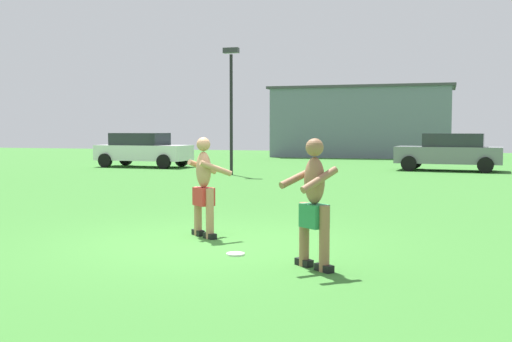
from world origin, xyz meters
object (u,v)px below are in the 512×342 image
at_px(player_near, 204,185).
at_px(player_in_green, 314,201).
at_px(car_gray_mid_lot, 450,151).
at_px(lamp_post, 231,96).
at_px(car_white_near_post, 143,149).
at_px(frisbee, 235,254).

relative_size(player_near, player_in_green, 0.99).
bearing_deg(car_gray_mid_lot, player_near, -102.29).
bearing_deg(lamp_post, player_near, -72.50).
xyz_separation_m(player_in_green, car_white_near_post, (-11.90, 18.33, -0.03)).
height_order(player_near, frisbee, player_near).
relative_size(frisbee, lamp_post, 0.05).
bearing_deg(player_near, car_gray_mid_lot, 77.71).
bearing_deg(frisbee, player_in_green, -23.23).
bearing_deg(player_near, lamp_post, 107.50).
xyz_separation_m(player_near, car_white_near_post, (-9.72, 16.58, -0.02)).
relative_size(player_in_green, car_gray_mid_lot, 0.37).
bearing_deg(lamp_post, frisbee, -70.44).
distance_m(player_near, player_in_green, 2.79).
distance_m(player_near, lamp_post, 13.91).
bearing_deg(lamp_post, car_white_near_post, 148.08).
relative_size(car_white_near_post, car_gray_mid_lot, 0.98).
distance_m(frisbee, car_white_near_post, 20.78).
xyz_separation_m(car_gray_mid_lot, lamp_post, (-8.05, -4.89, 2.22)).
height_order(frisbee, car_white_near_post, car_white_near_post).
bearing_deg(player_in_green, player_near, 141.34).
bearing_deg(car_white_near_post, car_gray_mid_lot, 5.89).
distance_m(frisbee, lamp_post, 15.49).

